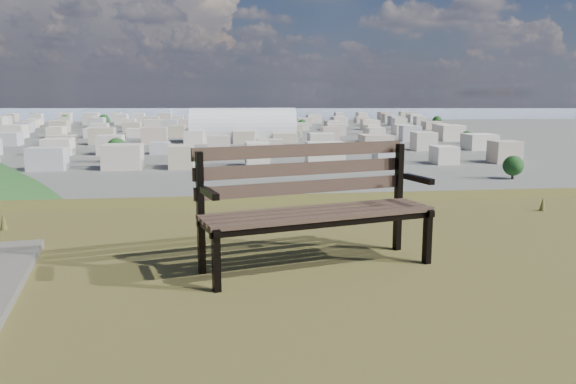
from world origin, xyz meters
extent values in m
cube|color=#423226|center=(-0.75, 1.06, 25.47)|extent=(1.90, 0.58, 0.04)
cube|color=#423226|center=(-0.78, 1.18, 25.47)|extent=(1.90, 0.58, 0.04)
cube|color=#423226|center=(-0.81, 1.31, 25.47)|extent=(1.90, 0.58, 0.04)
cube|color=#423226|center=(-0.84, 1.43, 25.47)|extent=(1.90, 0.58, 0.04)
cube|color=#423226|center=(-0.87, 1.52, 25.65)|extent=(1.89, 0.53, 0.11)
cube|color=#423226|center=(-0.87, 1.54, 25.80)|extent=(1.89, 0.53, 0.11)
cube|color=#423226|center=(-0.88, 1.57, 25.96)|extent=(1.89, 0.53, 0.11)
cube|color=black|center=(-1.64, 0.80, 25.24)|extent=(0.07, 0.08, 0.47)
cube|color=black|center=(-1.76, 1.25, 25.50)|extent=(0.07, 0.08, 0.99)
cube|color=black|center=(-1.69, 1.01, 25.44)|extent=(0.19, 0.54, 0.05)
cube|color=black|center=(-1.68, 0.96, 25.71)|extent=(0.15, 0.39, 0.05)
cube|color=black|center=(0.16, 1.27, 25.24)|extent=(0.07, 0.08, 0.47)
cube|color=black|center=(0.04, 1.72, 25.50)|extent=(0.07, 0.08, 0.99)
cube|color=black|center=(0.10, 1.48, 25.44)|extent=(0.19, 0.54, 0.05)
cube|color=black|center=(0.12, 1.43, 25.71)|extent=(0.15, 0.39, 0.05)
cube|color=black|center=(-0.74, 1.05, 25.43)|extent=(1.89, 0.54, 0.04)
cube|color=black|center=(-0.85, 1.44, 25.43)|extent=(1.89, 0.54, 0.04)
cone|color=brown|center=(-3.90, 3.00, 25.09)|extent=(0.08, 0.08, 0.19)
cone|color=brown|center=(2.40, 3.20, 25.09)|extent=(0.08, 0.08, 0.18)
cube|color=silver|center=(13.05, 307.83, 3.19)|extent=(58.52, 26.78, 6.39)
cylinder|color=white|center=(13.05, 307.83, 6.39)|extent=(58.52, 26.78, 24.28)
cube|color=beige|center=(-60.00, 200.00, 3.50)|extent=(11.00, 11.00, 7.00)
cube|color=#BDAFA2|center=(-36.00, 200.00, 3.50)|extent=(11.00, 11.00, 7.00)
cube|color=#B9A693|center=(-12.00, 200.00, 3.50)|extent=(11.00, 11.00, 7.00)
cube|color=#A8A8AD|center=(12.00, 200.00, 3.50)|extent=(11.00, 11.00, 7.00)
cube|color=beige|center=(36.00, 200.00, 3.50)|extent=(11.00, 11.00, 7.00)
cube|color=tan|center=(60.00, 200.00, 3.50)|extent=(11.00, 11.00, 7.00)
cube|color=beige|center=(84.00, 200.00, 3.50)|extent=(11.00, 11.00, 7.00)
cube|color=beige|center=(108.00, 200.00, 3.50)|extent=(11.00, 11.00, 7.00)
cube|color=#B9A693|center=(-72.00, 250.00, 3.50)|extent=(11.00, 11.00, 7.00)
cube|color=#A8A8AD|center=(-48.00, 250.00, 3.50)|extent=(11.00, 11.00, 7.00)
cube|color=beige|center=(-24.00, 250.00, 3.50)|extent=(11.00, 11.00, 7.00)
cube|color=tan|center=(0.00, 250.00, 3.50)|extent=(11.00, 11.00, 7.00)
cube|color=beige|center=(24.00, 250.00, 3.50)|extent=(11.00, 11.00, 7.00)
cube|color=beige|center=(48.00, 250.00, 3.50)|extent=(11.00, 11.00, 7.00)
cube|color=beige|center=(72.00, 250.00, 3.50)|extent=(11.00, 11.00, 7.00)
cube|color=#BDAFA2|center=(96.00, 250.00, 3.50)|extent=(11.00, 11.00, 7.00)
cube|color=#B9A693|center=(120.00, 250.00, 3.50)|extent=(11.00, 11.00, 7.00)
cube|color=beige|center=(-108.00, 300.00, 3.50)|extent=(11.00, 11.00, 7.00)
cube|color=tan|center=(-84.00, 300.00, 3.50)|extent=(11.00, 11.00, 7.00)
cube|color=beige|center=(-60.00, 300.00, 3.50)|extent=(11.00, 11.00, 7.00)
cube|color=beige|center=(-36.00, 300.00, 3.50)|extent=(11.00, 11.00, 7.00)
cube|color=beige|center=(-12.00, 300.00, 3.50)|extent=(11.00, 11.00, 7.00)
cube|color=#BDAFA2|center=(12.00, 300.00, 3.50)|extent=(11.00, 11.00, 7.00)
cube|color=#B9A693|center=(36.00, 300.00, 3.50)|extent=(11.00, 11.00, 7.00)
cube|color=#A8A8AD|center=(60.00, 300.00, 3.50)|extent=(11.00, 11.00, 7.00)
cube|color=beige|center=(84.00, 300.00, 3.50)|extent=(11.00, 11.00, 7.00)
cube|color=tan|center=(108.00, 300.00, 3.50)|extent=(11.00, 11.00, 7.00)
cube|color=beige|center=(132.00, 300.00, 3.50)|extent=(11.00, 11.00, 7.00)
cube|color=beige|center=(-120.00, 350.00, 3.50)|extent=(11.00, 11.00, 7.00)
cube|color=#BDAFA2|center=(-96.00, 350.00, 3.50)|extent=(11.00, 11.00, 7.00)
cube|color=#B9A693|center=(-72.00, 350.00, 3.50)|extent=(11.00, 11.00, 7.00)
cube|color=#A8A8AD|center=(-48.00, 350.00, 3.50)|extent=(11.00, 11.00, 7.00)
cube|color=beige|center=(-24.00, 350.00, 3.50)|extent=(11.00, 11.00, 7.00)
cube|color=tan|center=(0.00, 350.00, 3.50)|extent=(11.00, 11.00, 7.00)
cube|color=beige|center=(24.00, 350.00, 3.50)|extent=(11.00, 11.00, 7.00)
cube|color=beige|center=(48.00, 350.00, 3.50)|extent=(11.00, 11.00, 7.00)
cube|color=beige|center=(72.00, 350.00, 3.50)|extent=(11.00, 11.00, 7.00)
cube|color=#BDAFA2|center=(96.00, 350.00, 3.50)|extent=(11.00, 11.00, 7.00)
cube|color=#B9A693|center=(120.00, 350.00, 3.50)|extent=(11.00, 11.00, 7.00)
cube|color=#A8A8AD|center=(144.00, 350.00, 3.50)|extent=(11.00, 11.00, 7.00)
cube|color=tan|center=(-132.00, 400.00, 3.50)|extent=(11.00, 11.00, 7.00)
cube|color=beige|center=(-108.00, 400.00, 3.50)|extent=(11.00, 11.00, 7.00)
cube|color=beige|center=(-84.00, 400.00, 3.50)|extent=(11.00, 11.00, 7.00)
cube|color=beige|center=(-60.00, 400.00, 3.50)|extent=(11.00, 11.00, 7.00)
cube|color=#BDAFA2|center=(-36.00, 400.00, 3.50)|extent=(11.00, 11.00, 7.00)
cube|color=#B9A693|center=(-12.00, 400.00, 3.50)|extent=(11.00, 11.00, 7.00)
cube|color=#A8A8AD|center=(12.00, 400.00, 3.50)|extent=(11.00, 11.00, 7.00)
cube|color=beige|center=(36.00, 400.00, 3.50)|extent=(11.00, 11.00, 7.00)
cube|color=tan|center=(60.00, 400.00, 3.50)|extent=(11.00, 11.00, 7.00)
cube|color=beige|center=(84.00, 400.00, 3.50)|extent=(11.00, 11.00, 7.00)
cube|color=beige|center=(108.00, 400.00, 3.50)|extent=(11.00, 11.00, 7.00)
cube|color=beige|center=(132.00, 400.00, 3.50)|extent=(11.00, 11.00, 7.00)
cube|color=#BDAFA2|center=(156.00, 400.00, 3.50)|extent=(11.00, 11.00, 7.00)
cube|color=#A8A8AD|center=(-144.00, 450.00, 3.50)|extent=(11.00, 11.00, 7.00)
cube|color=beige|center=(-120.00, 450.00, 3.50)|extent=(11.00, 11.00, 7.00)
cube|color=tan|center=(-96.00, 450.00, 3.50)|extent=(11.00, 11.00, 7.00)
cube|color=beige|center=(-72.00, 450.00, 3.50)|extent=(11.00, 11.00, 7.00)
cube|color=beige|center=(-48.00, 450.00, 3.50)|extent=(11.00, 11.00, 7.00)
cube|color=beige|center=(-24.00, 450.00, 3.50)|extent=(11.00, 11.00, 7.00)
cube|color=#BDAFA2|center=(0.00, 450.00, 3.50)|extent=(11.00, 11.00, 7.00)
cube|color=#B9A693|center=(24.00, 450.00, 3.50)|extent=(11.00, 11.00, 7.00)
cube|color=#A8A8AD|center=(48.00, 450.00, 3.50)|extent=(11.00, 11.00, 7.00)
cube|color=beige|center=(72.00, 450.00, 3.50)|extent=(11.00, 11.00, 7.00)
cube|color=tan|center=(96.00, 450.00, 3.50)|extent=(11.00, 11.00, 7.00)
cube|color=beige|center=(120.00, 450.00, 3.50)|extent=(11.00, 11.00, 7.00)
cube|color=beige|center=(144.00, 450.00, 3.50)|extent=(11.00, 11.00, 7.00)
cube|color=beige|center=(168.00, 450.00, 3.50)|extent=(11.00, 11.00, 7.00)
cube|color=#BDAFA2|center=(-180.00, 500.00, 3.50)|extent=(11.00, 11.00, 7.00)
cube|color=#B9A693|center=(-156.00, 500.00, 3.50)|extent=(11.00, 11.00, 7.00)
cube|color=#A8A8AD|center=(-132.00, 500.00, 3.50)|extent=(11.00, 11.00, 7.00)
cube|color=beige|center=(-108.00, 500.00, 3.50)|extent=(11.00, 11.00, 7.00)
cube|color=tan|center=(-84.00, 500.00, 3.50)|extent=(11.00, 11.00, 7.00)
cube|color=beige|center=(-60.00, 500.00, 3.50)|extent=(11.00, 11.00, 7.00)
cube|color=beige|center=(-36.00, 500.00, 3.50)|extent=(11.00, 11.00, 7.00)
cube|color=beige|center=(-12.00, 500.00, 3.50)|extent=(11.00, 11.00, 7.00)
cube|color=#BDAFA2|center=(12.00, 500.00, 3.50)|extent=(11.00, 11.00, 7.00)
cube|color=#B9A693|center=(36.00, 500.00, 3.50)|extent=(11.00, 11.00, 7.00)
cube|color=#A8A8AD|center=(60.00, 500.00, 3.50)|extent=(11.00, 11.00, 7.00)
cube|color=beige|center=(84.00, 500.00, 3.50)|extent=(11.00, 11.00, 7.00)
cube|color=tan|center=(108.00, 500.00, 3.50)|extent=(11.00, 11.00, 7.00)
cube|color=beige|center=(132.00, 500.00, 3.50)|extent=(11.00, 11.00, 7.00)
cube|color=beige|center=(156.00, 500.00, 3.50)|extent=(11.00, 11.00, 7.00)
cube|color=beige|center=(180.00, 500.00, 3.50)|extent=(11.00, 11.00, 7.00)
cube|color=#BDAFA2|center=(-192.00, 550.00, 3.50)|extent=(11.00, 11.00, 7.00)
cube|color=#B9A693|center=(-168.00, 550.00, 3.50)|extent=(11.00, 11.00, 7.00)
cube|color=#A8A8AD|center=(-144.00, 550.00, 3.50)|extent=(11.00, 11.00, 7.00)
cube|color=beige|center=(-120.00, 550.00, 3.50)|extent=(11.00, 11.00, 7.00)
cube|color=tan|center=(-96.00, 550.00, 3.50)|extent=(11.00, 11.00, 7.00)
cube|color=beige|center=(-72.00, 550.00, 3.50)|extent=(11.00, 11.00, 7.00)
cube|color=beige|center=(-48.00, 550.00, 3.50)|extent=(11.00, 11.00, 7.00)
cube|color=beige|center=(-24.00, 550.00, 3.50)|extent=(11.00, 11.00, 7.00)
cube|color=#BDAFA2|center=(0.00, 550.00, 3.50)|extent=(11.00, 11.00, 7.00)
cube|color=#B9A693|center=(24.00, 550.00, 3.50)|extent=(11.00, 11.00, 7.00)
cube|color=#A8A8AD|center=(48.00, 550.00, 3.50)|extent=(11.00, 11.00, 7.00)
cube|color=beige|center=(72.00, 550.00, 3.50)|extent=(11.00, 11.00, 7.00)
cube|color=tan|center=(96.00, 550.00, 3.50)|extent=(11.00, 11.00, 7.00)
cube|color=beige|center=(120.00, 550.00, 3.50)|extent=(11.00, 11.00, 7.00)
cube|color=beige|center=(144.00, 550.00, 3.50)|extent=(11.00, 11.00, 7.00)
cube|color=beige|center=(168.00, 550.00, 3.50)|extent=(11.00, 11.00, 7.00)
cube|color=#BDAFA2|center=(192.00, 550.00, 3.50)|extent=(11.00, 11.00, 7.00)
cylinder|color=#36241B|center=(90.00, 160.00, 1.05)|extent=(0.80, 0.80, 2.10)
sphere|color=#123616|center=(90.00, 160.00, 4.20)|extent=(6.30, 6.30, 6.30)
cylinder|color=#36241B|center=(-40.00, 220.00, 1.35)|extent=(0.80, 0.80, 2.70)
sphere|color=#123616|center=(-40.00, 220.00, 5.40)|extent=(8.10, 8.10, 8.10)
cylinder|color=#36241B|center=(130.00, 280.00, 0.97)|extent=(0.80, 0.80, 1.95)
sphere|color=#123616|center=(130.00, 280.00, 3.90)|extent=(5.85, 5.85, 5.85)
cylinder|color=#36241B|center=(60.00, 400.00, 1.12)|extent=(0.80, 0.80, 2.25)
sphere|color=#123616|center=(60.00, 400.00, 4.50)|extent=(6.75, 6.75, 6.75)
cylinder|color=#36241B|center=(-90.00, 460.00, 1.43)|extent=(0.80, 0.80, 2.85)
sphere|color=#123616|center=(-90.00, 460.00, 5.70)|extent=(8.55, 8.55, 8.55)
cylinder|color=#36241B|center=(-130.00, 500.00, 1.20)|extent=(0.80, 0.80, 2.40)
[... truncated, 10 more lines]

